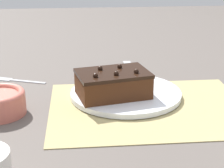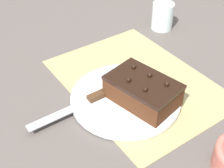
{
  "view_description": "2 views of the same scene",
  "coord_description": "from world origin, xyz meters",
  "px_view_note": "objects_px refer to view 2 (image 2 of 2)",
  "views": [
    {
      "loc": [
        0.16,
        0.78,
        0.36
      ],
      "look_at": [
        0.08,
        -0.09,
        0.03
      ],
      "focal_mm": 60.0,
      "sensor_mm": 36.0,
      "label": 1
    },
    {
      "loc": [
        0.5,
        -0.43,
        0.53
      ],
      "look_at": [
        0.03,
        -0.1,
        0.06
      ],
      "focal_mm": 50.0,
      "sensor_mm": 36.0,
      "label": 2
    }
  ],
  "objects_px": {
    "chocolate_cake": "(143,90)",
    "serving_knife": "(88,101)",
    "cake_plate": "(125,98)",
    "drinking_glass": "(163,16)"
  },
  "relations": [
    {
      "from": "chocolate_cake",
      "to": "serving_knife",
      "type": "distance_m",
      "value": 0.13
    },
    {
      "from": "serving_knife",
      "to": "cake_plate",
      "type": "bearing_deg",
      "value": -111.22
    },
    {
      "from": "drinking_glass",
      "to": "cake_plate",
      "type": "bearing_deg",
      "value": -54.81
    },
    {
      "from": "drinking_glass",
      "to": "chocolate_cake",
      "type": "bearing_deg",
      "value": -48.79
    },
    {
      "from": "chocolate_cake",
      "to": "drinking_glass",
      "type": "xyz_separation_m",
      "value": [
        -0.26,
        0.3,
        -0.0
      ]
    },
    {
      "from": "chocolate_cake",
      "to": "cake_plate",
      "type": "bearing_deg",
      "value": -144.81
    },
    {
      "from": "cake_plate",
      "to": "drinking_glass",
      "type": "height_order",
      "value": "drinking_glass"
    },
    {
      "from": "cake_plate",
      "to": "drinking_glass",
      "type": "relative_size",
      "value": 3.06
    },
    {
      "from": "cake_plate",
      "to": "serving_knife",
      "type": "bearing_deg",
      "value": -111.09
    },
    {
      "from": "serving_knife",
      "to": "drinking_glass",
      "type": "bearing_deg",
      "value": -64.88
    }
  ]
}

